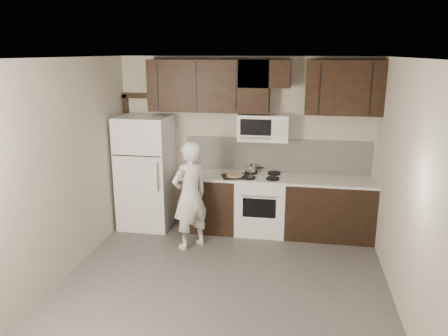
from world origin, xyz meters
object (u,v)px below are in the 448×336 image
(stove, at_px, (261,204))
(person, at_px, (190,196))
(refrigerator, at_px, (146,172))
(microwave, at_px, (263,127))

(stove, bearing_deg, person, -142.23)
(stove, bearing_deg, refrigerator, -178.49)
(stove, xyz_separation_m, person, (-0.95, -0.74, 0.32))
(stove, xyz_separation_m, refrigerator, (-1.85, -0.05, 0.44))
(stove, distance_m, microwave, 1.20)
(microwave, bearing_deg, stove, -89.90)
(refrigerator, height_order, person, refrigerator)
(person, bearing_deg, microwave, 173.24)
(refrigerator, relative_size, person, 1.15)
(person, bearing_deg, stove, 169.05)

